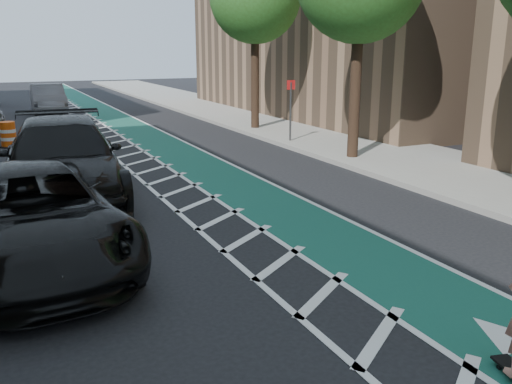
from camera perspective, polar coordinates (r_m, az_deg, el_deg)
ground at (r=7.91m, az=-2.44°, el=-12.77°), size 120.00×120.00×0.00m
bike_lane at (r=17.80m, az=-6.27°, el=2.95°), size 2.00×90.00×0.01m
buffer_strip at (r=17.37m, az=-10.94°, el=2.47°), size 1.40×90.00×0.01m
sidewalk_right at (r=20.81m, az=10.90°, el=4.71°), size 5.00×90.00×0.15m
curb_right at (r=19.47m, az=5.05°, el=4.24°), size 0.12×90.00×0.16m
sign_post at (r=21.27m, az=3.66°, el=8.64°), size 0.35×0.08×2.47m
suv_near at (r=10.15m, az=-22.72°, el=-2.42°), size 3.26×6.30×1.70m
suv_far at (r=14.27m, az=-19.71°, el=3.19°), size 3.38×7.02×1.97m
car_grey at (r=33.84m, az=-21.05°, el=9.14°), size 1.86×5.07×1.66m
barrel_c at (r=22.79m, az=-24.62°, el=5.47°), size 0.71×0.71×0.97m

